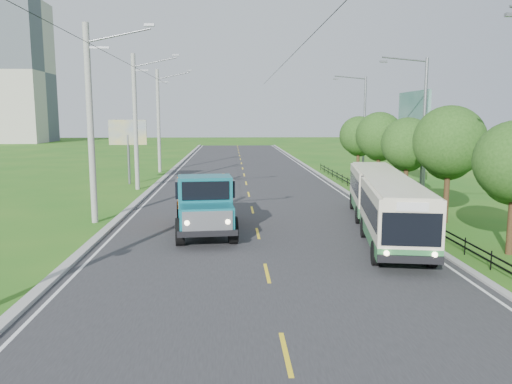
{
  "coord_description": "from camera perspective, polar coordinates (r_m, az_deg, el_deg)",
  "views": [
    {
      "loc": [
        -1.23,
        -16.73,
        5.39
      ],
      "look_at": [
        -0.06,
        6.52,
        1.9
      ],
      "focal_mm": 35.0,
      "sensor_mm": 36.0,
      "label": 1
    }
  ],
  "objects": [
    {
      "name": "tree_fifth",
      "position": [
        38.53,
        13.92,
        5.99
      ],
      "size": [
        3.48,
        3.52,
        5.8
      ],
      "color": "#382314",
      "rests_on": "ground"
    },
    {
      "name": "centre_dash",
      "position": [
        17.61,
        1.27,
        -9.22
      ],
      "size": [
        0.12,
        2.2,
        0.0
      ],
      "primitive_type": "cube",
      "color": "yellow",
      "rests_on": "road"
    },
    {
      "name": "streetlight_mid",
      "position": [
        32.95,
        18.39,
        7.25
      ],
      "size": [
        3.02,
        0.2,
        9.07
      ],
      "color": "slate",
      "rests_on": "ground"
    },
    {
      "name": "planter_mid",
      "position": [
        32.66,
        14.67,
        -0.74
      ],
      "size": [
        0.64,
        0.64,
        0.67
      ],
      "color": "silver",
      "rests_on": "ground"
    },
    {
      "name": "billboard_left",
      "position": [
        41.59,
        -14.44,
        6.16
      ],
      "size": [
        3.0,
        0.2,
        5.2
      ],
      "color": "slate",
      "rests_on": "ground"
    },
    {
      "name": "pole_far",
      "position": [
        50.23,
        -11.04,
        8.03
      ],
      "size": [
        3.51,
        0.32,
        10.0
      ],
      "color": "gray",
      "rests_on": "ground"
    },
    {
      "name": "tree_third",
      "position": [
        27.26,
        21.2,
        5.0
      ],
      "size": [
        3.6,
        3.62,
        6.0
      ],
      "color": "#382314",
      "rests_on": "ground"
    },
    {
      "name": "pole_near",
      "position": [
        26.68,
        -18.33,
        7.46
      ],
      "size": [
        3.51,
        0.32,
        10.0
      ],
      "color": "gray",
      "rests_on": "ground"
    },
    {
      "name": "railing_right",
      "position": [
        32.49,
        13.66,
        -0.73
      ],
      "size": [
        0.04,
        40.0,
        0.6
      ],
      "primitive_type": "cube",
      "color": "black",
      "rests_on": "ground"
    },
    {
      "name": "dump_truck",
      "position": [
        23.5,
        -5.94,
        -0.85
      ],
      "size": [
        3.12,
        6.84,
        2.79
      ],
      "rotation": [
        0.0,
        0.0,
        0.09
      ],
      "color": "#12606C",
      "rests_on": "ground"
    },
    {
      "name": "streetlight_far",
      "position": [
        46.28,
        12.09,
        7.74
      ],
      "size": [
        3.02,
        0.2,
        9.07
      ],
      "color": "slate",
      "rests_on": "ground"
    },
    {
      "name": "edge_line_left",
      "position": [
        37.51,
        -11.16,
        0.14
      ],
      "size": [
        0.12,
        120.0,
        0.0
      ],
      "primitive_type": "cube",
      "color": "silver",
      "rests_on": "road"
    },
    {
      "name": "edge_line_right",
      "position": [
        37.95,
        9.13,
        0.29
      ],
      "size": [
        0.12,
        120.0,
        0.0
      ],
      "primitive_type": "cube",
      "color": "silver",
      "rests_on": "road"
    },
    {
      "name": "tree_fourth",
      "position": [
        32.85,
        16.91,
        5.01
      ],
      "size": [
        3.24,
        3.31,
        5.4
      ],
      "color": "#382314",
      "rests_on": "ground"
    },
    {
      "name": "pole_mid",
      "position": [
        38.38,
        -13.57,
        7.85
      ],
      "size": [
        3.51,
        0.32,
        10.0
      ],
      "color": "gray",
      "rests_on": "ground"
    },
    {
      "name": "planter_near",
      "position": [
        25.28,
        20.1,
        -3.65
      ],
      "size": [
        0.64,
        0.64,
        0.67
      ],
      "color": "silver",
      "rests_on": "ground"
    },
    {
      "name": "bus",
      "position": [
        24.27,
        14.41,
        -0.75
      ],
      "size": [
        4.45,
        13.88,
        2.65
      ],
      "rotation": [
        0.0,
        0.0,
        -0.17
      ],
      "color": "#2C703A",
      "rests_on": "ground"
    },
    {
      "name": "tree_back",
      "position": [
        44.31,
        11.67,
        6.11
      ],
      "size": [
        3.3,
        3.36,
        5.5
      ],
      "color": "#382314",
      "rests_on": "ground"
    },
    {
      "name": "planter_far",
      "position": [
        40.28,
        11.27,
        1.08
      ],
      "size": [
        0.64,
        0.64,
        0.67
      ],
      "color": "silver",
      "rests_on": "ground"
    },
    {
      "name": "curb_right",
      "position": [
        38.05,
        9.87,
        0.33
      ],
      "size": [
        0.3,
        120.0,
        0.1
      ],
      "primitive_type": "cube",
      "color": "#9E9E99",
      "rests_on": "ground"
    },
    {
      "name": "curb_left",
      "position": [
        37.59,
        -11.99,
        0.21
      ],
      "size": [
        0.4,
        120.0,
        0.15
      ],
      "primitive_type": "cube",
      "color": "#9E9E99",
      "rests_on": "ground"
    },
    {
      "name": "billboard_right",
      "position": [
        39.14,
        17.52,
        8.07
      ],
      "size": [
        0.24,
        6.0,
        7.3
      ],
      "color": "slate",
      "rests_on": "ground"
    },
    {
      "name": "ground",
      "position": [
        17.62,
        1.27,
        -9.29
      ],
      "size": [
        240.0,
        240.0,
        0.0
      ],
      "primitive_type": "plane",
      "color": "#216317",
      "rests_on": "ground"
    },
    {
      "name": "road",
      "position": [
        37.14,
        -0.96,
        0.2
      ],
      "size": [
        14.0,
        120.0,
        0.02
      ],
      "primitive_type": "cube",
      "color": "#28282B",
      "rests_on": "ground"
    }
  ]
}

